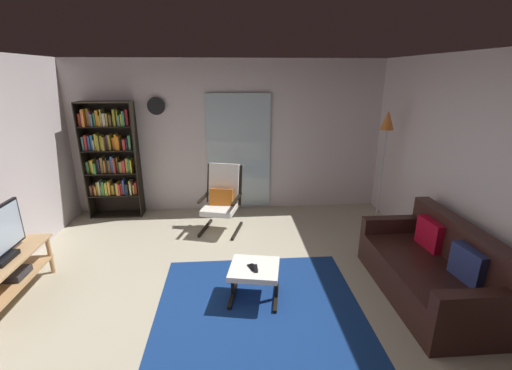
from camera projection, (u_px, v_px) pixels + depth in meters
ground_plane at (232, 310)px, 3.58m from camera, size 7.02×7.02×0.00m
wall_back at (229, 137)px, 5.92m from camera, size 5.60×0.06×2.60m
wall_right at (502, 186)px, 3.36m from camera, size 0.06×6.00×2.60m
glass_door_panel at (239, 152)px, 5.94m from camera, size 1.10×0.01×2.00m
area_rug at (259, 305)px, 3.65m from camera, size 2.15×1.88×0.01m
tv_stand at (7, 274)px, 3.62m from camera, size 0.43×1.23×0.51m
bookshelf_near_tv at (111, 156)px, 5.66m from camera, size 0.86×0.30×1.94m
leather_sofa at (433, 271)px, 3.72m from camera, size 0.86×1.73×0.85m
lounge_armchair at (222, 196)px, 5.31m from camera, size 0.71×0.78×1.02m
ottoman at (254, 272)px, 3.67m from camera, size 0.60×0.57×0.39m
tv_remote at (256, 268)px, 3.59m from camera, size 0.04×0.14×0.02m
cell_phone at (253, 267)px, 3.62m from camera, size 0.11×0.16×0.01m
floor_lamp_by_shelf at (386, 133)px, 5.07m from camera, size 0.22×0.22×1.85m
wall_clock at (156, 106)px, 5.59m from camera, size 0.29×0.03×0.29m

